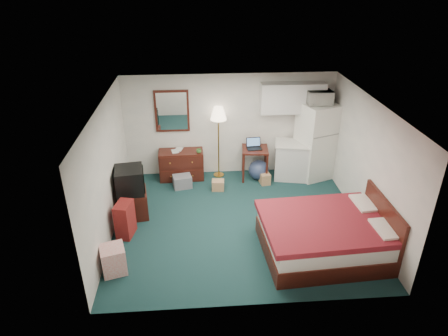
{
  "coord_description": "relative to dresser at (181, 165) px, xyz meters",
  "views": [
    {
      "loc": [
        -0.81,
        -6.74,
        4.71
      ],
      "look_at": [
        -0.28,
        0.26,
        1.11
      ],
      "focal_mm": 32.0,
      "sensor_mm": 36.0,
      "label": 1
    }
  ],
  "objects": [
    {
      "name": "dresser",
      "position": [
        0.0,
        0.0,
        0.0
      ],
      "size": [
        1.07,
        0.51,
        0.72
      ],
      "primitive_type": null,
      "rotation": [
        0.0,
        0.0,
        0.02
      ],
      "color": "black",
      "rests_on": "floor"
    },
    {
      "name": "book_b",
      "position": [
        -0.13,
        0.11,
        0.48
      ],
      "size": [
        0.17,
        0.07,
        0.23
      ],
      "primitive_type": "imported",
      "rotation": [
        0.0,
        0.0,
        -0.27
      ],
      "color": "tan",
      "rests_on": "dresser"
    },
    {
      "name": "ceiling",
      "position": [
        1.19,
        -1.98,
        2.14
      ],
      "size": [
        5.0,
        4.5,
        0.01
      ],
      "primitive_type": "cube",
      "color": "beige",
      "rests_on": "walls"
    },
    {
      "name": "cardboard_box_a",
      "position": [
        0.85,
        -0.64,
        -0.24
      ],
      "size": [
        0.3,
        0.26,
        0.24
      ],
      "primitive_type": null,
      "rotation": [
        0.0,
        0.0,
        -0.09
      ],
      "color": "tan",
      "rests_on": "floor"
    },
    {
      "name": "headboard",
      "position": [
        3.65,
        -3.05,
        0.19
      ],
      "size": [
        0.06,
        1.56,
        1.0
      ],
      "primitive_type": null,
      "color": "black",
      "rests_on": "walls"
    },
    {
      "name": "upper_cabinets",
      "position": [
        2.64,
        0.1,
        1.59
      ],
      "size": [
        1.5,
        0.35,
        0.7
      ],
      "primitive_type": null,
      "color": "silver",
      "rests_on": "walls"
    },
    {
      "name": "tv_stand",
      "position": [
        -0.97,
        -1.56,
        -0.08
      ],
      "size": [
        0.65,
        0.69,
        0.56
      ],
      "primitive_type": null,
      "rotation": [
        0.0,
        0.0,
        0.15
      ],
      "color": "black",
      "rests_on": "floor"
    },
    {
      "name": "bed",
      "position": [
        2.62,
        -3.05,
        -0.02
      ],
      "size": [
        2.26,
        1.81,
        0.69
      ],
      "primitive_type": null,
      "rotation": [
        0.0,
        0.0,
        0.06
      ],
      "color": "maroon",
      "rests_on": "floor"
    },
    {
      "name": "fridge",
      "position": [
        3.24,
        -0.1,
        0.57
      ],
      "size": [
        0.98,
        0.98,
        1.86
      ],
      "primitive_type": null,
      "rotation": [
        0.0,
        0.0,
        0.35
      ],
      "color": "white",
      "rests_on": "floor"
    },
    {
      "name": "microwave",
      "position": [
        3.2,
        -0.12,
        1.69
      ],
      "size": [
        0.59,
        0.35,
        0.38
      ],
      "primitive_type": "imported",
      "rotation": [
        0.0,
        0.0,
        0.08
      ],
      "color": "white",
      "rests_on": "fridge"
    },
    {
      "name": "retail_box",
      "position": [
        -1.09,
        -3.29,
        -0.11
      ],
      "size": [
        0.49,
        0.49,
        0.49
      ],
      "primitive_type": null,
      "rotation": [
        0.0,
        0.0,
        0.28
      ],
      "color": "white",
      "rests_on": "floor"
    },
    {
      "name": "cardboard_box_b",
      "position": [
        1.99,
        -0.43,
        -0.23
      ],
      "size": [
        0.26,
        0.3,
        0.26
      ],
      "primitive_type": null,
      "rotation": [
        0.0,
        0.0,
        0.16
      ],
      "color": "tan",
      "rests_on": "floor"
    },
    {
      "name": "exercise_ball",
      "position": [
        1.87,
        -0.19,
        -0.12
      ],
      "size": [
        0.53,
        0.53,
        0.49
      ],
      "primitive_type": "sphere",
      "rotation": [
        0.0,
        0.0,
        0.09
      ],
      "color": "navy",
      "rests_on": "floor"
    },
    {
      "name": "file_bin",
      "position": [
        0.02,
        -0.46,
        -0.21
      ],
      "size": [
        0.47,
        0.39,
        0.29
      ],
      "primitive_type": null,
      "rotation": [
        0.0,
        0.0,
        0.2
      ],
      "color": "slate",
      "rests_on": "floor"
    },
    {
      "name": "floor",
      "position": [
        1.19,
        -1.98,
        -0.36
      ],
      "size": [
        5.0,
        4.5,
        0.01
      ],
      "primitive_type": "cube",
      "color": "#1F4146",
      "rests_on": "ground"
    },
    {
      "name": "book_a",
      "position": [
        -0.21,
        -0.03,
        0.47
      ],
      "size": [
        0.16,
        0.05,
        0.22
      ],
      "primitive_type": "imported",
      "rotation": [
        0.0,
        0.0,
        0.19
      ],
      "color": "tan",
      "rests_on": "dresser"
    },
    {
      "name": "suitcase",
      "position": [
        -1.04,
        -2.25,
        -0.01
      ],
      "size": [
        0.36,
        0.48,
        0.71
      ],
      "primitive_type": null,
      "rotation": [
        0.0,
        0.0,
        -0.22
      ],
      "color": "#64090C",
      "rests_on": "floor"
    },
    {
      "name": "kitchen_counter",
      "position": [
        2.69,
        -0.15,
        0.08
      ],
      "size": [
        0.91,
        0.76,
        0.88
      ],
      "primitive_type": null,
      "rotation": [
        0.0,
        0.0,
        -0.2
      ],
      "color": "silver",
      "rests_on": "floor"
    },
    {
      "name": "mirror",
      "position": [
        -0.16,
        0.24,
        1.29
      ],
      "size": [
        0.8,
        0.06,
        1.0
      ],
      "primitive_type": null,
      "color": "white",
      "rests_on": "walls"
    },
    {
      "name": "laptop",
      "position": [
        1.76,
        -0.12,
        0.54
      ],
      "size": [
        0.37,
        0.31,
        0.24
      ],
      "primitive_type": null,
      "rotation": [
        0.0,
        0.0,
        0.08
      ],
      "color": "black",
      "rests_on": "desk"
    },
    {
      "name": "crt_tv",
      "position": [
        -0.99,
        -1.55,
        0.46
      ],
      "size": [
        0.64,
        0.68,
        0.52
      ],
      "primitive_type": null,
      "rotation": [
        0.0,
        0.0,
        0.14
      ],
      "color": "black",
      "rests_on": "tv_stand"
    },
    {
      "name": "walls",
      "position": [
        1.19,
        -1.98,
        0.89
      ],
      "size": [
        5.01,
        4.51,
        2.5
      ],
      "color": "beige",
      "rests_on": "floor"
    },
    {
      "name": "desk",
      "position": [
        1.78,
        -0.11,
        0.03
      ],
      "size": [
        0.67,
        0.67,
        0.78
      ],
      "primitive_type": null,
      "rotation": [
        0.0,
        0.0,
        -0.1
      ],
      "color": "black",
      "rests_on": "floor"
    },
    {
      "name": "mug",
      "position": [
        0.43,
        -0.12,
        0.42
      ],
      "size": [
        0.12,
        0.1,
        0.12
      ],
      "primitive_type": "imported",
      "rotation": [
        0.0,
        0.0,
        0.01
      ],
      "color": "#407936",
      "rests_on": "dresser"
    },
    {
      "name": "floor_lamp",
      "position": [
        0.91,
        0.07,
        0.53
      ],
      "size": [
        0.48,
        0.48,
        1.78
      ],
      "primitive_type": null,
      "rotation": [
        0.0,
        0.0,
        -0.28
      ],
      "color": "gold",
      "rests_on": "floor"
    }
  ]
}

